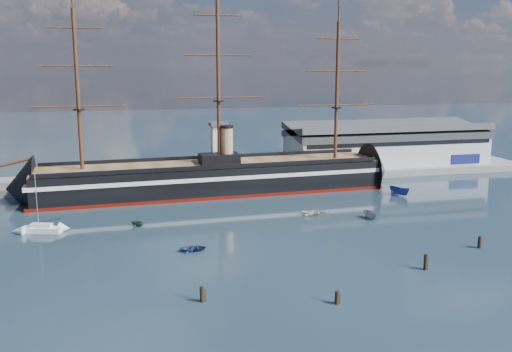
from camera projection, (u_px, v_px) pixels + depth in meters
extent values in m
plane|color=#172734|center=(233.00, 211.00, 129.63)|extent=(600.00, 600.00, 0.00)
cube|color=slate|center=(241.00, 179.00, 166.27)|extent=(180.00, 18.00, 2.00)
cube|color=#B7BABC|center=(386.00, 147.00, 180.24)|extent=(62.00, 20.00, 10.00)
cube|color=#3F4247|center=(387.00, 130.00, 179.15)|extent=(63.00, 21.00, 2.00)
cube|color=silver|center=(219.00, 151.00, 159.99)|extent=(4.00, 4.00, 14.00)
cube|color=#3F4247|center=(219.00, 124.00, 158.54)|extent=(5.00, 5.00, 1.00)
cube|color=black|center=(212.00, 178.00, 147.56)|extent=(88.58, 19.60, 7.00)
cube|color=silver|center=(212.00, 173.00, 147.32)|extent=(90.59, 19.93, 1.00)
cube|color=#520C05|center=(212.00, 192.00, 148.26)|extent=(90.59, 19.89, 0.90)
cone|color=black|center=(20.00, 188.00, 136.46)|extent=(14.63, 16.24, 15.68)
cone|color=black|center=(377.00, 171.00, 158.77)|extent=(11.64, 16.12, 15.68)
cube|color=brown|center=(212.00, 164.00, 146.86)|extent=(88.53, 18.33, 0.40)
cube|color=black|center=(219.00, 158.00, 147.07)|extent=(10.24, 6.41, 2.50)
cylinder|color=tan|center=(227.00, 145.00, 146.87)|extent=(3.20, 3.20, 9.00)
cylinder|color=#381E0F|center=(78.00, 90.00, 135.45)|extent=(0.90, 0.90, 38.00)
cylinder|color=#381E0F|center=(218.00, 81.00, 143.23)|extent=(0.90, 0.90, 42.00)
cylinder|color=#381E0F|center=(337.00, 91.00, 151.49)|extent=(0.90, 0.90, 36.00)
cube|color=silver|center=(42.00, 230.00, 113.57)|extent=(8.23, 4.75, 1.05)
cube|color=silver|center=(41.00, 226.00, 113.41)|extent=(4.53, 2.96, 0.84)
cylinder|color=#B2B2B7|center=(36.00, 199.00, 112.22)|extent=(0.17, 0.17, 11.59)
imported|color=navy|center=(194.00, 251.00, 102.35)|extent=(1.22, 2.98, 1.39)
imported|color=slate|center=(370.00, 219.00, 123.67)|extent=(5.34, 2.72, 2.04)
imported|color=#204930|center=(138.00, 226.00, 117.88)|extent=(5.13, 5.68, 1.97)
imported|color=beige|center=(314.00, 215.00, 126.48)|extent=(2.70, 3.66, 1.59)
imported|color=navy|center=(399.00, 195.00, 145.50)|extent=(7.46, 5.39, 2.82)
cylinder|color=black|center=(202.00, 302.00, 80.47)|extent=(0.64, 0.64, 3.06)
cylinder|color=black|center=(337.00, 304.00, 79.76)|extent=(0.64, 0.64, 2.67)
cylinder|color=black|center=(425.00, 270.00, 93.01)|extent=(0.64, 0.64, 3.38)
cylinder|color=black|center=(479.00, 248.00, 103.89)|extent=(0.64, 0.64, 2.96)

